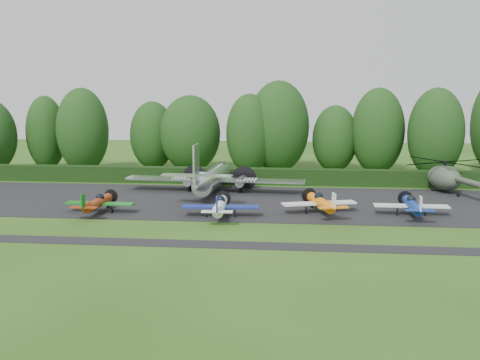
# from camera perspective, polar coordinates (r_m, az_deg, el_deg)

# --- Properties ---
(ground) EXTENTS (160.00, 160.00, 0.00)m
(ground) POSITION_cam_1_polar(r_m,az_deg,el_deg) (46.05, -0.52, -4.87)
(ground) COLOR #274814
(ground) RESTS_ON ground
(apron) EXTENTS (70.00, 18.00, 0.01)m
(apron) POSITION_cam_1_polar(r_m,az_deg,el_deg) (55.75, 0.59, -2.35)
(apron) COLOR black
(apron) RESTS_ON ground
(taxiway_verge) EXTENTS (70.00, 2.00, 0.00)m
(taxiway_verge) POSITION_cam_1_polar(r_m,az_deg,el_deg) (40.30, -1.44, -6.95)
(taxiway_verge) COLOR black
(taxiway_verge) RESTS_ON ground
(hedgerow) EXTENTS (90.00, 1.60, 2.00)m
(hedgerow) POSITION_cam_1_polar(r_m,az_deg,el_deg) (66.53, 1.43, -0.44)
(hedgerow) COLOR black
(hedgerow) RESTS_ON ground
(transport_plane) EXTENTS (20.51, 15.73, 6.57)m
(transport_plane) POSITION_cam_1_polar(r_m,az_deg,el_deg) (59.57, -2.96, 0.18)
(transport_plane) COLOR silver
(transport_plane) RESTS_ON ground
(light_plane_red) EXTENTS (6.56, 6.90, 2.52)m
(light_plane_red) POSITION_cam_1_polar(r_m,az_deg,el_deg) (52.01, -14.92, -2.35)
(light_plane_red) COLOR maroon
(light_plane_red) RESTS_ON ground
(light_plane_white) EXTENTS (7.08, 7.44, 2.72)m
(light_plane_white) POSITION_cam_1_polar(r_m,az_deg,el_deg) (48.49, -2.13, -2.78)
(light_plane_white) COLOR white
(light_plane_white) RESTS_ON ground
(light_plane_orange) EXTENTS (7.07, 7.44, 2.72)m
(light_plane_orange) POSITION_cam_1_polar(r_m,az_deg,el_deg) (50.55, 8.61, -2.38)
(light_plane_orange) COLOR orange
(light_plane_orange) RESTS_ON ground
(light_plane_blue) EXTENTS (6.77, 7.12, 2.60)m
(light_plane_blue) POSITION_cam_1_polar(r_m,az_deg,el_deg) (51.50, 17.89, -2.56)
(light_plane_blue) COLOR navy
(light_plane_blue) RESTS_ON ground
(helicopter) EXTENTS (11.15, 13.06, 3.59)m
(helicopter) POSITION_cam_1_polar(r_m,az_deg,el_deg) (65.05, 20.97, 0.43)
(helicopter) COLOR #374233
(helicopter) RESTS_ON ground
(tree_0) EXTENTS (7.29, 7.29, 11.97)m
(tree_0) POSITION_cam_1_polar(r_m,az_deg,el_deg) (76.86, 14.49, 5.07)
(tree_0) COLOR black
(tree_0) RESTS_ON ground
(tree_1) EXTENTS (6.38, 6.38, 9.51)m
(tree_1) POSITION_cam_1_polar(r_m,az_deg,el_deg) (77.43, 10.08, 4.34)
(tree_1) COLOR black
(tree_1) RESTS_ON ground
(tree_2) EXTENTS (8.66, 8.66, 12.97)m
(tree_2) POSITION_cam_1_polar(r_m,az_deg,el_deg) (76.08, 4.12, 5.68)
(tree_2) COLOR black
(tree_2) RESTS_ON ground
(tree_5) EXTENTS (6.59, 6.59, 11.15)m
(tree_5) POSITION_cam_1_polar(r_m,az_deg,el_deg) (74.87, 1.02, 4.94)
(tree_5) COLOR black
(tree_5) RESTS_ON ground
(tree_6) EXTENTS (7.28, 7.28, 11.96)m
(tree_6) POSITION_cam_1_polar(r_m,az_deg,el_deg) (79.12, -16.45, 5.10)
(tree_6) COLOR black
(tree_6) RESTS_ON ground
(tree_7) EXTENTS (7.29, 7.29, 11.95)m
(tree_7) POSITION_cam_1_polar(r_m,az_deg,el_deg) (75.61, 20.15, 4.72)
(tree_7) COLOR black
(tree_7) RESTS_ON ground
(tree_9) EXTENTS (5.65, 5.65, 10.83)m
(tree_9) POSITION_cam_1_polar(r_m,az_deg,el_deg) (83.58, -19.99, 4.73)
(tree_9) COLOR black
(tree_9) RESTS_ON ground
(tree_10) EXTENTS (8.63, 8.63, 10.92)m
(tree_10) POSITION_cam_1_polar(r_m,az_deg,el_deg) (76.91, -5.31, 4.94)
(tree_10) COLOR black
(tree_10) RESTS_ON ground
(tree_11) EXTENTS (6.66, 6.66, 10.01)m
(tree_11) POSITION_cam_1_polar(r_m,az_deg,el_deg) (80.18, -9.29, 4.71)
(tree_11) COLOR black
(tree_11) RESTS_ON ground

